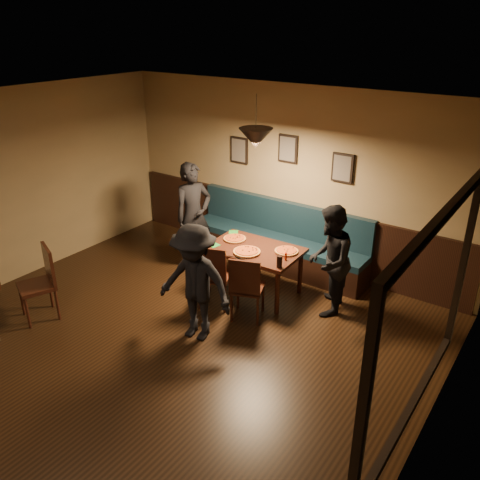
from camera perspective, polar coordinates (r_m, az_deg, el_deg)
The scene contains 27 objects.
floor at distance 5.97m, azimuth -12.75°, elevation -14.32°, with size 7.00×7.00×0.00m, color black.
ceiling at distance 4.79m, azimuth -15.86°, elevation 13.01°, with size 7.00×7.00×0.00m, color silver.
wall_back at distance 7.77m, azimuth 5.52°, elevation 7.21°, with size 6.00×6.00×0.00m, color #8C704F.
wall_right at distance 3.79m, azimuth 18.65°, elevation -13.85°, with size 7.00×7.00×0.00m, color #8C704F.
wainscot at distance 8.05m, azimuth 5.16°, elevation 1.02°, with size 5.88×0.06×1.00m, color black.
booth_bench at distance 7.84m, azimuth 4.16°, elevation 0.39°, with size 3.00×0.60×1.00m, color #0F232D, non-canonical shape.
window_frame at distance 4.15m, azimuth 20.46°, elevation -8.87°, with size 0.06×2.56×1.86m, color black.
window_glass at distance 4.15m, azimuth 20.06°, elevation -8.76°, with size 2.40×2.40×0.00m, color black.
picture_left at distance 8.13m, azimuth -0.08°, elevation 10.28°, with size 0.32×0.04×0.42m, color black.
picture_center at distance 7.63m, azimuth 5.54°, elevation 10.39°, with size 0.32×0.04×0.42m, color black.
picture_right at distance 7.28m, azimuth 11.69°, elevation 8.10°, with size 0.32×0.04×0.42m, color black.
pendant_lamp at distance 6.47m, azimuth 1.82°, elevation 11.63°, with size 0.44×0.44×0.25m, color black.
dining_table at distance 7.13m, azimuth 1.62°, elevation -3.48°, with size 1.30×0.83×0.69m, color black.
chair_near_left at distance 6.76m, azimuth -2.84°, elevation -3.93°, with size 0.42×0.42×0.94m, color black, non-canonical shape.
chair_near_right at distance 6.49m, azimuth 0.88°, elevation -5.32°, with size 0.41×0.41×0.92m, color black, non-canonical shape.
diner_left at distance 7.73m, azimuth -5.37°, elevation 2.76°, with size 0.62×0.40×1.69m, color black.
diner_right at distance 6.59m, azimuth 10.22°, elevation -2.35°, with size 0.73×0.57×1.51m, color black.
diner_front at distance 5.98m, azimuth -5.20°, elevation -4.96°, with size 0.97×0.56×1.50m, color black.
pizza_a at distance 7.23m, azimuth -0.61°, elevation 0.17°, with size 0.33×0.33×0.04m, color gold.
pizza_b at distance 6.82m, azimuth 0.79°, elevation -1.35°, with size 0.38×0.38×0.04m, color gold.
pizza_c at distance 6.87m, azimuth 5.36°, elevation -1.26°, with size 0.33×0.33×0.04m, color gold.
soda_glass at distance 6.44m, azimuth 4.55°, elevation -2.47°, with size 0.07×0.07×0.16m, color black.
tabasco_bottle at distance 6.63m, azimuth 5.29°, elevation -1.84°, with size 0.03×0.03×0.13m, color #921804.
napkin_a at distance 7.49m, azimuth -0.76°, elevation 0.91°, with size 0.14×0.14×0.01m, color #207B22.
napkin_b at distance 7.07m, azimuth -3.03°, elevation -0.58°, with size 0.14×0.14×0.01m, color #1C6B26.
cutlery_set at distance 6.68m, azimuth -0.24°, elevation -2.12°, with size 0.02×0.19×0.00m, color white.
cafe_chair_far at distance 6.98m, azimuth -22.36°, elevation -4.77°, with size 0.43×0.43×0.98m, color black, non-canonical shape.
Camera 1 is at (3.66, -2.97, 3.66)m, focal length 37.18 mm.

